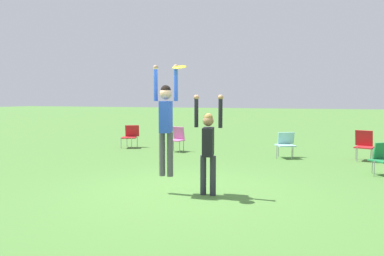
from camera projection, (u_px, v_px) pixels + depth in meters
ground_plane at (185, 192)px, 7.61m from camera, size 120.00×120.00×0.00m
person_jumping at (166, 117)px, 7.39m from camera, size 0.54×0.42×2.21m
person_defending at (208, 143)px, 7.31m from camera, size 0.59×0.47×1.98m
frisbee at (179, 67)px, 7.11m from camera, size 0.27×0.27×0.09m
camping_chair_0 at (177, 137)px, 13.36m from camera, size 0.56×0.60×0.87m
camping_chair_1 at (382, 157)px, 9.29m from camera, size 0.69×0.77×0.80m
camping_chair_2 at (285, 143)px, 11.94m from camera, size 0.72×0.78×0.81m
camping_chair_3 at (130, 135)px, 14.38m from camera, size 0.70×0.75×0.85m
camping_chair_4 at (364, 143)px, 11.42m from camera, size 0.63×0.68×0.91m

